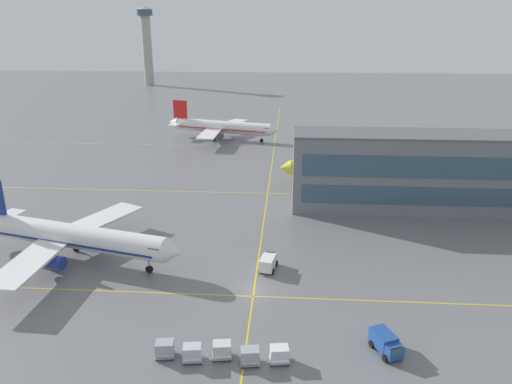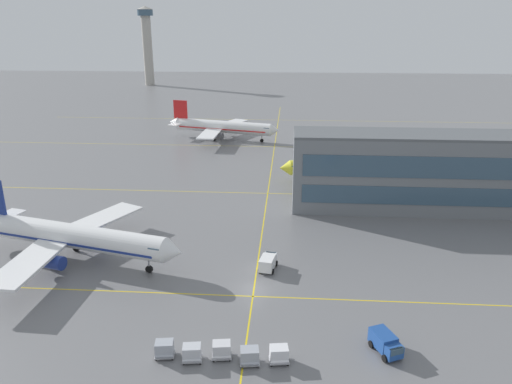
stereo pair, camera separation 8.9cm
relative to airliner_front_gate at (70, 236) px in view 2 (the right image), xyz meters
name	(u,v)px [view 2 (the right image)]	position (x,y,z in m)	size (l,w,h in m)	color
ground_plane	(254,288)	(27.81, -6.62, -3.86)	(600.00, 600.00, 0.00)	slate
airliner_front_gate	(70,236)	(0.00, 0.00, 0.00)	(35.91, 30.57, 11.29)	white
airliner_second_row	(353,166)	(46.36, 42.25, -0.35)	(32.81, 27.86, 10.25)	yellow
airliner_third_row	(222,127)	(11.44, 81.24, -0.04)	(35.49, 30.22, 11.17)	white
taxiway_markings	(272,166)	(27.81, 52.46, -3.85)	(167.51, 179.17, 0.01)	yellow
service_truck_red_van	(386,343)	(42.97, -18.97, -2.68)	(3.40, 4.50, 2.10)	#1E4793
service_truck_catering	(268,262)	(29.43, -1.06, -2.68)	(2.75, 4.38, 2.10)	white
baggage_cart_row_leftmost	(164,349)	(19.37, -21.43, -2.85)	(2.84, 1.93, 1.86)	#99999E
baggage_cart_row_second	(192,353)	(22.41, -21.90, -2.85)	(2.84, 1.93, 1.86)	#99999E
baggage_cart_row_middle	(222,350)	(25.46, -21.19, -2.85)	(2.84, 1.93, 1.86)	#99999E
baggage_cart_row_fourth	(250,356)	(28.50, -21.98, -2.85)	(2.84, 1.93, 1.86)	#99999E
baggage_cart_row_fifth	(279,354)	(31.55, -21.49, -2.85)	(2.84, 1.93, 1.86)	#99999E
control_tower	(147,41)	(-47.95, 213.51, 20.40)	(8.82, 8.82, 42.23)	#ADA89E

